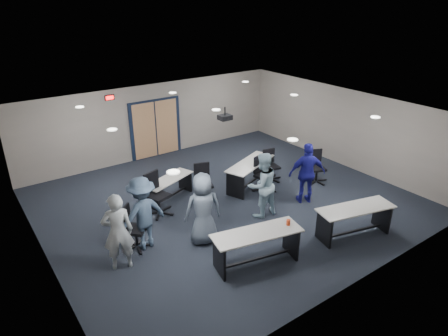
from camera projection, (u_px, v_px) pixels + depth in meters
floor at (226, 201)px, 11.77m from camera, size 10.00×10.00×0.00m
back_wall at (155, 121)px, 14.58m from camera, size 10.00×0.04×2.70m
front_wall at (360, 231)px, 7.87m from camera, size 10.00×0.04×2.70m
left_wall at (38, 211)px, 8.58m from camera, size 0.04×9.00×2.70m
right_wall at (343, 127)px, 13.88m from camera, size 0.04×9.00×2.70m
ceiling at (227, 113)px, 10.68m from camera, size 10.00×9.00×0.04m
double_door at (156, 129)px, 14.67m from camera, size 2.00×0.07×2.20m
exit_sign at (110, 98)px, 13.25m from camera, size 0.32×0.07×0.18m
ceiling_projector at (225, 117)px, 11.33m from camera, size 0.35×0.32×0.37m
ceiling_can_lights at (221, 112)px, 10.88m from camera, size 6.24×5.74×0.02m
table_front_left at (257, 242)px, 8.87m from camera, size 2.13×1.10×0.96m
table_front_right at (355, 216)px, 9.93m from camera, size 2.08×1.13×0.80m
table_back_left at (169, 185)px, 11.72m from camera, size 1.73×1.09×0.91m
table_back_right at (250, 170)px, 12.48m from camera, size 2.10×1.36×0.81m
chair_back_a at (158, 194)px, 10.89m from camera, size 0.94×0.94×1.20m
chair_back_b at (204, 183)px, 11.63m from camera, size 0.88×0.88×1.11m
chair_back_c at (265, 174)px, 12.20m from camera, size 0.86×0.86×1.12m
chair_back_d at (272, 166)px, 12.91m from camera, size 0.75×0.75×1.02m
chair_loose_left at (136, 228)px, 9.45m from camera, size 0.96×0.96×1.09m
chair_loose_right at (317, 167)px, 12.77m from camera, size 0.86×0.86×1.05m
person_gray at (118, 232)px, 8.62m from camera, size 0.77×0.61×1.83m
person_plaid at (203, 209)px, 9.53m from camera, size 1.03×0.83×1.83m
person_lightblue at (262, 185)px, 10.71m from camera, size 0.92×0.73×1.83m
person_navy at (307, 173)px, 11.43m from camera, size 1.15×0.88×1.81m
person_back at (143, 213)px, 9.34m from camera, size 1.25×0.81×1.83m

